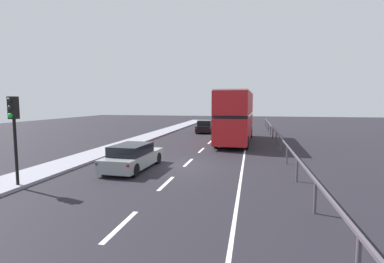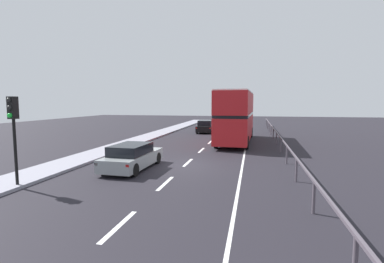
# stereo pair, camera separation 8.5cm
# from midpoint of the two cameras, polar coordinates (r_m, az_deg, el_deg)

# --- Properties ---
(ground_plane) EXTENTS (75.65, 120.00, 0.10)m
(ground_plane) POSITION_cam_midpoint_polar(r_m,az_deg,el_deg) (16.59, -1.10, -6.66)
(ground_plane) COLOR black
(near_sidewalk_kerb) EXTENTS (2.21, 80.00, 0.14)m
(near_sidewalk_kerb) POSITION_cam_midpoint_polar(r_m,az_deg,el_deg) (19.11, -20.74, -5.02)
(near_sidewalk_kerb) COLOR gray
(near_sidewalk_kerb) RESTS_ON ground
(lane_paint_markings) EXTENTS (3.29, 46.00, 0.01)m
(lane_paint_markings) POSITION_cam_midpoint_polar(r_m,az_deg,el_deg) (24.45, 7.69, -2.58)
(lane_paint_markings) COLOR silver
(lane_paint_markings) RESTS_ON ground
(bridge_side_railing) EXTENTS (0.10, 42.00, 1.08)m
(bridge_side_railing) POSITION_cam_midpoint_polar(r_m,az_deg,el_deg) (25.00, 16.28, -0.54)
(bridge_side_railing) COLOR #514852
(bridge_side_railing) RESTS_ON ground
(double_decker_bus_red) EXTENTS (2.89, 10.86, 4.45)m
(double_decker_bus_red) POSITION_cam_midpoint_polar(r_m,az_deg,el_deg) (25.95, 8.72, 3.15)
(double_decker_bus_red) COLOR #B3191D
(double_decker_bus_red) RESTS_ON ground
(hatchback_car_near) EXTENTS (1.94, 4.54, 1.33)m
(hatchback_car_near) POSITION_cam_midpoint_polar(r_m,az_deg,el_deg) (15.75, -11.43, -4.86)
(hatchback_car_near) COLOR gray
(hatchback_car_near) RESTS_ON ground
(traffic_signal_pole) EXTENTS (0.30, 0.42, 3.60)m
(traffic_signal_pole) POSITION_cam_midpoint_polar(r_m,az_deg,el_deg) (13.74, -31.42, 2.12)
(traffic_signal_pole) COLOR black
(traffic_signal_pole) RESTS_ON near_sidewalk_kerb
(sedan_car_ahead) EXTENTS (1.89, 4.57, 1.44)m
(sedan_car_ahead) POSITION_cam_midpoint_polar(r_m,az_deg,el_deg) (34.19, 2.74, 0.97)
(sedan_car_ahead) COLOR black
(sedan_car_ahead) RESTS_ON ground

